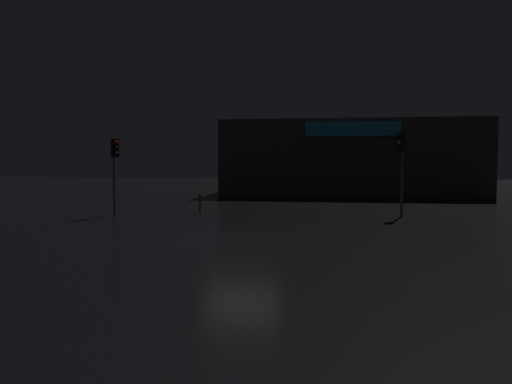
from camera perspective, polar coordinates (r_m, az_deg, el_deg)
ground_plane at (r=17.42m, az=-1.66°, el=-5.25°), size 120.00×120.00×0.00m
store_building at (r=41.80m, az=10.51°, el=3.73°), size 19.60×10.15×5.74m
traffic_signal_cross_left at (r=25.63m, az=-15.57°, el=3.68°), size 0.43×0.41×3.72m
traffic_signal_cross_right at (r=24.79m, az=15.98°, el=3.97°), size 0.41×0.43×3.99m
bollard_kerb_a at (r=26.19m, az=-6.31°, el=-1.21°), size 0.12×0.12×1.02m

